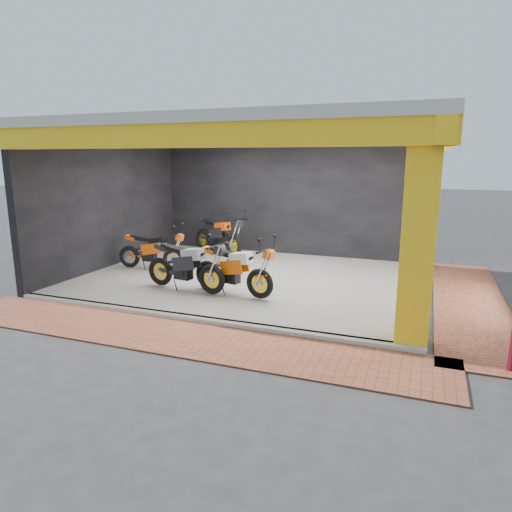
# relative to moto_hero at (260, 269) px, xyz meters

# --- Properties ---
(ground) EXTENTS (80.00, 80.00, 0.00)m
(ground) POSITION_rel_moto_hero_xyz_m (-0.77, -0.37, -0.74)
(ground) COLOR #2D2D30
(ground) RESTS_ON ground
(showroom_floor) EXTENTS (8.00, 6.00, 0.10)m
(showroom_floor) POSITION_rel_moto_hero_xyz_m (-0.77, 1.63, -0.69)
(showroom_floor) COLOR beige
(showroom_floor) RESTS_ON ground
(showroom_ceiling) EXTENTS (8.40, 6.40, 0.20)m
(showroom_ceiling) POSITION_rel_moto_hero_xyz_m (-0.77, 1.63, 2.86)
(showroom_ceiling) COLOR beige
(showroom_ceiling) RESTS_ON corner_column
(back_wall) EXTENTS (8.20, 0.20, 3.50)m
(back_wall) POSITION_rel_moto_hero_xyz_m (-0.77, 4.73, 1.01)
(back_wall) COLOR black
(back_wall) RESTS_ON ground
(left_wall) EXTENTS (0.20, 6.20, 3.50)m
(left_wall) POSITION_rel_moto_hero_xyz_m (-4.87, 1.63, 1.01)
(left_wall) COLOR black
(left_wall) RESTS_ON ground
(corner_column) EXTENTS (0.50, 0.50, 3.50)m
(corner_column) POSITION_rel_moto_hero_xyz_m (2.98, -1.12, 1.01)
(corner_column) COLOR yellow
(corner_column) RESTS_ON ground
(header_beam_front) EXTENTS (8.40, 0.30, 0.40)m
(header_beam_front) POSITION_rel_moto_hero_xyz_m (-0.77, -1.37, 2.56)
(header_beam_front) COLOR yellow
(header_beam_front) RESTS_ON corner_column
(header_beam_right) EXTENTS (0.30, 6.40, 0.40)m
(header_beam_right) POSITION_rel_moto_hero_xyz_m (3.23, 1.63, 2.56)
(header_beam_right) COLOR yellow
(header_beam_right) RESTS_ON corner_column
(floor_kerb) EXTENTS (8.00, 0.20, 0.10)m
(floor_kerb) POSITION_rel_moto_hero_xyz_m (-0.77, -1.39, -0.69)
(floor_kerb) COLOR beige
(floor_kerb) RESTS_ON ground
(paver_front) EXTENTS (9.00, 1.40, 0.03)m
(paver_front) POSITION_rel_moto_hero_xyz_m (-0.77, -2.17, -0.72)
(paver_front) COLOR #984A32
(paver_front) RESTS_ON ground
(paver_right) EXTENTS (1.40, 7.00, 0.03)m
(paver_right) POSITION_rel_moto_hero_xyz_m (4.03, 1.63, -0.72)
(paver_right) COLOR #984A32
(paver_right) RESTS_ON ground
(moto_hero) EXTENTS (2.20, 1.20, 1.28)m
(moto_hero) POSITION_rel_moto_hero_xyz_m (0.00, 0.00, 0.00)
(moto_hero) COLOR #F35B0A
(moto_hero) RESTS_ON showroom_floor
(moto_row_a) EXTENTS (2.22, 1.07, 1.30)m
(moto_row_a) POSITION_rel_moto_hero_xyz_m (-1.06, -0.05, 0.01)
(moto_row_a) COLOR black
(moto_row_a) RESTS_ON showroom_floor
(moto_row_b) EXTENTS (1.98, 0.93, 1.17)m
(moto_row_b) POSITION_rel_moto_hero_xyz_m (-2.90, 1.49, -0.05)
(moto_row_b) COLOR #E04F09
(moto_row_b) RESTS_ON showroom_floor
(moto_row_c) EXTENTS (2.31, 1.62, 1.33)m
(moto_row_c) POSITION_rel_moto_hero_xyz_m (-2.15, 3.61, 0.03)
(moto_row_c) COLOR black
(moto_row_c) RESTS_ON showroom_floor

